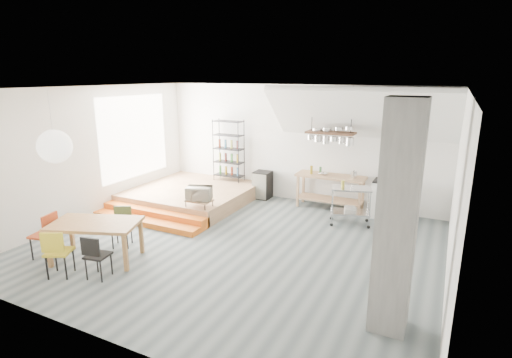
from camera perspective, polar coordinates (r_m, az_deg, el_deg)
The scene contains 26 objects.
floor at distance 8.50m, azimuth -2.95°, elevation -9.30°, with size 8.00×8.00×0.00m, color #4A5456.
wall_back at distance 11.10m, azimuth 5.82°, elevation 5.02°, with size 8.00×0.04×3.20m, color silver.
wall_left at distance 10.51m, azimuth -22.52°, elevation 3.41°, with size 0.04×7.00×3.20m, color silver.
wall_right at distance 7.01m, azimuth 26.76°, elevation -2.28°, with size 0.04×7.00×3.20m, color silver.
ceiling at distance 7.77m, azimuth -3.27°, elevation 12.80°, with size 8.00×7.00×0.02m, color white.
slope_ceiling at distance 9.91m, azimuth 14.61°, elevation 9.00°, with size 4.40×1.80×0.15m, color white.
window_pane at distance 11.48m, azimuth -16.96°, elevation 5.79°, with size 0.02×2.50×2.20m, color white.
platform at distance 11.28m, azimuth -9.10°, elevation -2.25°, with size 3.00×3.00×0.40m, color #9A734D.
step_lower at distance 9.89m, azimuth -15.62°, elevation -5.89°, with size 3.00×0.35×0.13m, color orange.
step_upper at distance 10.11m, azimuth -14.33°, elevation -4.95°, with size 3.00×0.35×0.27m, color orange.
concrete_column at distance 5.60m, azimuth 19.49°, elevation -5.54°, with size 0.50×0.50×3.20m, color slate.
kitchen_counter at distance 10.66m, azimuth 10.56°, elevation -0.94°, with size 1.80×0.60×0.91m.
stove at distance 10.43m, azimuth 17.94°, elevation -2.60°, with size 0.60×0.60×1.18m.
pot_rack at distance 10.16m, azimuth 10.71°, elevation 6.08°, with size 1.20×0.50×1.43m.
wire_shelving at distance 11.73m, azimuth -3.94°, elevation 4.23°, with size 0.88×0.38×1.80m.
microwave_shelf at distance 9.60m, azimuth -8.12°, elevation -3.09°, with size 0.60×0.40×0.16m.
paper_lantern at distance 8.07m, azimuth -26.82°, elevation 4.17°, with size 0.60×0.60×0.60m, color white.
dining_table at distance 8.15m, azimuth -22.00°, elevation -6.30°, with size 1.83×1.42×0.77m.
chair_mustard at distance 7.80m, azimuth -26.61°, elevation -9.01°, with size 0.54×0.54×0.88m.
chair_black at distance 7.49m, azimuth -22.02°, elevation -9.82°, with size 0.43×0.43×0.81m.
chair_olive at distance 8.74m, azimuth -18.60°, elevation -5.94°, with size 0.50×0.50×0.82m.
chair_red at distance 8.68m, azimuth -27.76°, elevation -6.67°, with size 0.50×0.50×0.91m.
rolling_cart at distance 9.64m, azimuth 13.38°, elevation -3.03°, with size 1.01×0.74×0.90m.
mini_fridge at distance 11.44m, azimuth 0.94°, elevation -0.83°, with size 0.46×0.46×0.78m, color black.
microwave at distance 9.54m, azimuth -8.16°, elevation -2.05°, with size 0.59×0.40×0.33m, color beige.
bowl at distance 10.58m, azimuth 9.63°, elevation 0.73°, with size 0.22×0.22×0.05m, color silver.
Camera 1 is at (3.83, -6.75, 3.46)m, focal length 28.00 mm.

